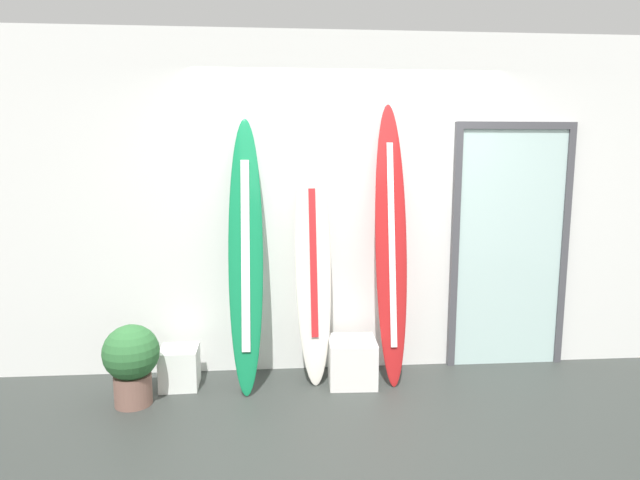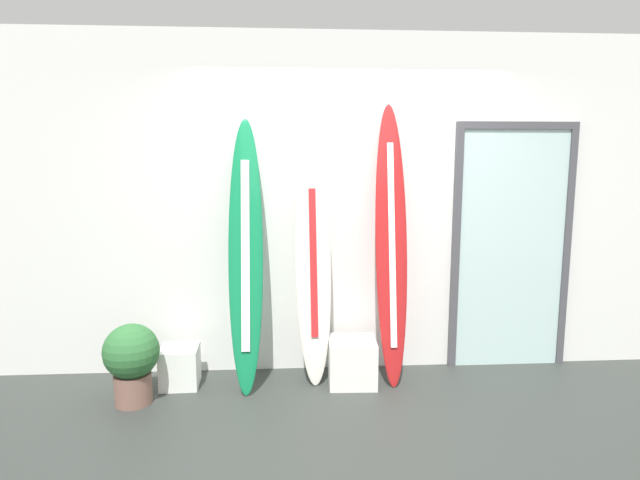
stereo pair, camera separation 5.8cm
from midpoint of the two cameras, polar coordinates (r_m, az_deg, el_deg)
The scene contains 9 objects.
ground at distance 3.66m, azimuth 5.76°, elevation -20.86°, with size 8.00×8.00×0.04m, color #2F3330.
wall_back at distance 4.49m, azimuth 3.31°, elevation 3.78°, with size 7.20×0.20×2.80m, color silver.
surfboard_emerald at distance 4.12m, azimuth -7.63°, elevation -1.59°, with size 0.27×0.53×2.11m.
surfboard_ivory at distance 4.21m, azimuth -0.35°, elevation -2.45°, with size 0.31×0.41×1.94m.
surfboard_crimson at distance 4.23m, azimuth 8.09°, elevation -0.69°, with size 0.26×0.47×2.23m.
display_block_left at distance 4.44m, azimuth -14.51°, elevation -13.09°, with size 0.30×0.30×0.32m.
display_block_center at distance 4.35m, azimuth 3.95°, elevation -12.96°, with size 0.39×0.39×0.36m.
glass_door at distance 4.79m, azimuth 20.28°, elevation -0.33°, with size 1.03×0.06×2.09m.
potted_plant at distance 4.18m, azimuth -19.30°, elevation -12.01°, with size 0.40×0.40×0.60m.
Camera 2 is at (-0.52, -3.14, 1.78)m, focal length 29.63 mm.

